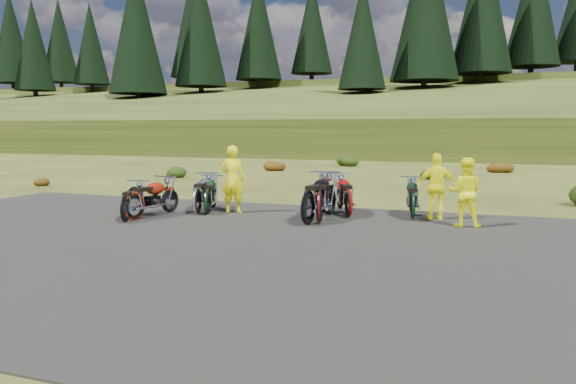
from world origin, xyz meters
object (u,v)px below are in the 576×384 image
at_px(motorcycle_0, 126,223).
at_px(motorcycle_7, 413,221).
at_px(person_middle, 233,180).
at_px(motorcycle_3, 197,215).

bearing_deg(motorcycle_0, motorcycle_7, -84.48).
bearing_deg(person_middle, motorcycle_7, 179.21).
distance_m(motorcycle_0, motorcycle_7, 7.19).
relative_size(motorcycle_0, motorcycle_7, 0.93).
xyz_separation_m(motorcycle_3, person_middle, (0.77, 0.60, 0.93)).
relative_size(motorcycle_0, person_middle, 1.00).
relative_size(motorcycle_3, motorcycle_7, 1.02).
height_order(motorcycle_0, motorcycle_3, motorcycle_3).
distance_m(motorcycle_0, motorcycle_3, 2.02).
bearing_deg(motorcycle_7, person_middle, 85.97).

